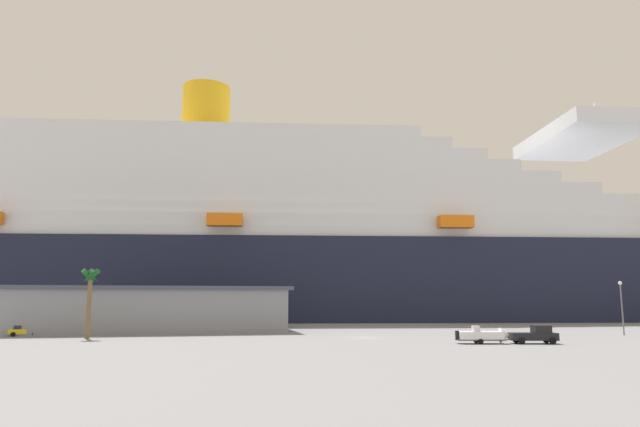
# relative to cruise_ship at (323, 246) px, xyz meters

# --- Properties ---
(ground_plane) EXTENTS (600.00, 600.00, 0.00)m
(ground_plane) POSITION_rel_cruise_ship_xyz_m (-6.26, -35.75, -19.18)
(ground_plane) COLOR gray
(cruise_ship) EXTENTS (274.48, 65.28, 66.62)m
(cruise_ship) POSITION_rel_cruise_ship_xyz_m (0.00, 0.00, 0.00)
(cruise_ship) COLOR #191E38
(cruise_ship) RESTS_ON ground_plane
(terminal_building) EXTENTS (45.11, 24.08, 7.45)m
(terminal_building) POSITION_rel_cruise_ship_xyz_m (-37.46, -43.09, -15.44)
(terminal_building) COLOR gray
(terminal_building) RESTS_ON ground_plane
(pickup_truck) EXTENTS (5.87, 3.05, 2.20)m
(pickup_truck) POSITION_rel_cruise_ship_xyz_m (11.23, -80.44, -18.14)
(pickup_truck) COLOR black
(pickup_truck) RESTS_ON ground_plane
(small_boat_on_trailer) EXTENTS (7.33, 3.01, 2.15)m
(small_boat_on_trailer) POSITION_rel_cruise_ship_xyz_m (5.31, -79.37, -18.22)
(small_boat_on_trailer) COLOR #595960
(small_boat_on_trailer) RESTS_ON ground_plane
(palm_tree) EXTENTS (2.78, 2.82, 9.62)m
(palm_tree) POSITION_rel_cruise_ship_xyz_m (-44.62, -60.92, -11.61)
(palm_tree) COLOR brown
(palm_tree) RESTS_ON ground_plane
(street_lamp) EXTENTS (0.56, 0.56, 8.10)m
(street_lamp) POSITION_rel_cruise_ship_xyz_m (33.45, -67.72, -13.91)
(street_lamp) COLOR slate
(street_lamp) RESTS_ON ground_plane
(parked_car_yellow_taxi) EXTENTS (4.44, 2.53, 1.58)m
(parked_car_yellow_taxi) POSITION_rel_cruise_ship_xyz_m (-54.86, -53.73, -18.35)
(parked_car_yellow_taxi) COLOR yellow
(parked_car_yellow_taxi) RESTS_ON ground_plane
(parked_car_blue_suv) EXTENTS (4.48, 2.52, 1.58)m
(parked_car_blue_suv) POSITION_rel_cruise_ship_xyz_m (-29.37, -47.62, -18.35)
(parked_car_blue_suv) COLOR #264C99
(parked_car_blue_suv) RESTS_ON ground_plane
(parked_car_green_wagon) EXTENTS (5.03, 2.72, 1.58)m
(parked_car_green_wagon) POSITION_rel_cruise_ship_xyz_m (-51.47, -47.02, -18.35)
(parked_car_green_wagon) COLOR #2D723F
(parked_car_green_wagon) RESTS_ON ground_plane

